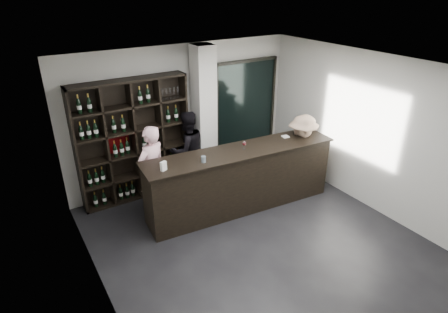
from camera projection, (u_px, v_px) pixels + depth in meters
floor at (260, 243)px, 6.30m from camera, size 5.00×5.50×0.01m
wine_shelf at (134, 141)px, 7.19m from camera, size 2.20×0.35×2.40m
structural_column at (204, 116)px, 7.73m from camera, size 0.40×0.40×2.90m
glass_panel at (246, 106)px, 8.49m from camera, size 1.60×0.08×2.10m
tasting_counter at (241, 179)px, 7.04m from camera, size 3.68×0.75×1.21m
taster_pink at (152, 171)px, 6.81m from camera, size 0.74×0.62×1.72m
taster_black at (188, 150)px, 7.73m from camera, size 0.85×0.68×1.65m
customer at (301, 153)px, 7.61m from camera, size 1.16×0.84×1.62m
wine_glass at (244, 145)px, 6.78m from camera, size 0.08×0.08×0.18m
spit_cup at (204, 159)px, 6.31m from camera, size 0.10×0.10×0.11m
napkin_stack at (286, 137)px, 7.33m from camera, size 0.14×0.14×0.02m
card_stand at (163, 166)px, 6.02m from camera, size 0.12×0.09×0.16m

